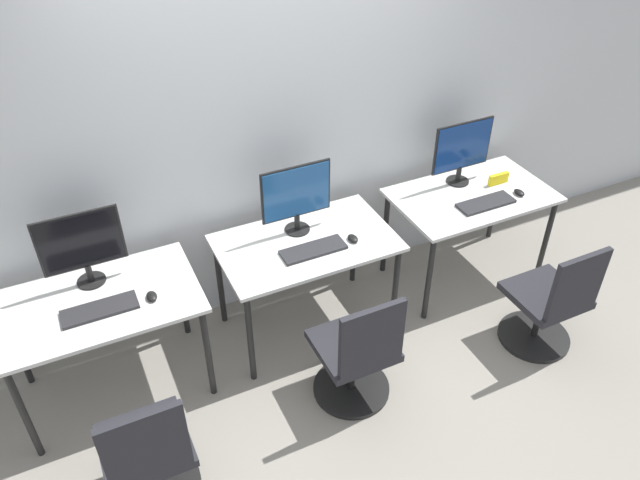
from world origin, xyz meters
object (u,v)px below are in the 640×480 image
Objects in this scene: mouse_center at (353,238)px; mouse_right at (519,193)px; monitor_left at (81,246)px; office_chair_left at (149,459)px; monitor_center at (296,196)px; keyboard_right at (486,203)px; office_chair_center at (357,358)px; office_chair_right at (549,306)px; keyboard_center at (313,250)px; keyboard_left at (100,310)px; monitor_right at (462,150)px; mouse_left at (152,296)px.

mouse_center is 1.00× the size of mouse_right.
office_chair_left is (0.03, -1.04, -0.65)m from monitor_left.
monitor_center is 1.63m from mouse_right.
monitor_center is (1.27, 0.99, 0.65)m from office_chair_left.
office_chair_left reaches higher than mouse_right.
mouse_center is 0.22× the size of keyboard_right.
office_chair_left is 9.56× the size of mouse_right.
keyboard_right is at bearing -7.43° from monitor_left.
office_chair_right is at bearing -6.19° from office_chair_center.
monitor_center reaches higher than keyboard_right.
keyboard_center is 1.30m from keyboard_right.
office_chair_left is 2.08× the size of keyboard_center.
office_chair_center is 1.46m from keyboard_right.
monitor_center is 1.14× the size of keyboard_right.
keyboard_left is 0.48× the size of office_chair_right.
monitor_right is (1.30, 0.29, 0.25)m from keyboard_center.
mouse_right is (2.85, 0.70, 0.40)m from office_chair_left.
keyboard_right is at bearing -12.55° from monitor_center.
monitor_right is 5.26× the size of mouse_right.
office_chair_left is 1.00× the size of office_chair_right.
monitor_left is 1.35m from keyboard_center.
office_chair_left is 1.52m from keyboard_center.
mouse_center is at bearing -1.07° from keyboard_left.
monitor_center is at bearing 143.76° from office_chair_right.
mouse_right is (0.29, -0.33, -0.25)m from monitor_right.
mouse_center is at bearing -163.58° from monitor_right.
mouse_left is 0.22× the size of keyboard_right.
monitor_left is 2.91m from mouse_right.
mouse_right is 0.10× the size of office_chair_right.
monitor_center is at bearing 167.45° from keyboard_right.
office_chair_right is at bearing -21.42° from monitor_left.
monitor_left is at bearing 179.85° from monitor_right.
monitor_left is 1.14× the size of keyboard_left.
monitor_left is at bearing 177.81° from monitor_center.
office_chair_left is 2.69m from keyboard_right.
office_chair_center is 1.35m from office_chair_right.
mouse_right is at bearing -1.15° from keyboard_left.
mouse_center is (1.57, -0.31, -0.25)m from monitor_left.
monitor_left is 5.26× the size of mouse_center.
monitor_left is 5.26× the size of mouse_left.
keyboard_center is (1.27, 0.74, 0.40)m from office_chair_left.
monitor_left reaches higher than mouse_left.
office_chair_right is (2.64, -0.76, -0.40)m from keyboard_left.
monitor_left is 1.00× the size of monitor_right.
mouse_left is at bearing -166.03° from monitor_center.
office_chair_left is at bearing -109.01° from mouse_left.
keyboard_right is (2.59, -0.34, -0.25)m from monitor_left.
monitor_left is at bearing 133.32° from mouse_left.
monitor_right is (2.56, 1.03, 0.65)m from office_chair_left.
mouse_left is 1.00× the size of mouse_right.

